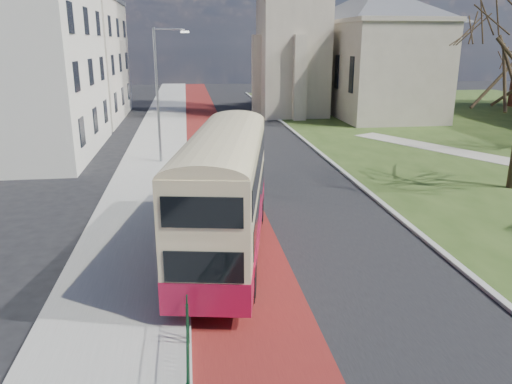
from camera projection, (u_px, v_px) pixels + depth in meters
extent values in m
plane|color=black|center=(288.00, 297.00, 14.86)|extent=(160.00, 160.00, 0.00)
cube|color=black|center=(252.00, 153.00, 34.03)|extent=(9.00, 120.00, 0.01)
cube|color=#591414|center=(212.00, 155.00, 33.68)|extent=(3.40, 120.00, 0.01)
cube|color=gray|center=(155.00, 155.00, 33.17)|extent=(4.00, 120.00, 0.12)
cube|color=#999993|center=(185.00, 155.00, 33.43)|extent=(0.25, 120.00, 0.13)
cube|color=#999993|center=(310.00, 145.00, 36.51)|extent=(0.25, 80.00, 0.13)
cylinder|color=#0D3B20|center=(186.00, 221.00, 17.96)|extent=(0.04, 24.00, 0.04)
cylinder|color=#0D3B20|center=(187.00, 246.00, 18.23)|extent=(0.04, 24.00, 0.04)
cube|color=#9F9380|center=(372.00, 70.00, 51.78)|extent=(9.00, 18.00, 9.00)
cube|color=silver|center=(9.00, 59.00, 32.10)|extent=(10.00, 14.00, 12.50)
cube|color=beige|center=(66.00, 62.00, 47.50)|extent=(10.00, 16.00, 11.00)
cylinder|color=gray|center=(157.00, 97.00, 30.16)|extent=(0.16, 0.16, 8.00)
cylinder|color=gray|center=(169.00, 29.00, 29.16)|extent=(1.80, 0.10, 0.10)
cube|color=silver|center=(185.00, 32.00, 29.32)|extent=(0.50, 0.18, 0.12)
cube|color=maroon|center=(226.00, 229.00, 17.64)|extent=(4.22, 10.53, 0.93)
cube|color=beige|center=(225.00, 179.00, 17.11)|extent=(4.19, 10.48, 2.71)
cube|color=black|center=(193.00, 200.00, 17.67)|extent=(1.60, 8.29, 0.89)
cube|color=black|center=(259.00, 201.00, 17.57)|extent=(1.60, 8.29, 0.89)
cube|color=black|center=(191.00, 163.00, 17.00)|extent=(1.75, 9.10, 0.84)
cube|color=black|center=(259.00, 164.00, 16.90)|extent=(1.75, 9.10, 0.84)
cube|color=black|center=(238.00, 167.00, 22.24)|extent=(2.07, 0.46, 0.98)
cube|color=black|center=(237.00, 136.00, 21.83)|extent=(2.07, 0.46, 0.84)
cube|color=orange|center=(237.00, 124.00, 21.68)|extent=(1.66, 0.40, 0.28)
cylinder|color=black|center=(210.00, 209.00, 21.16)|extent=(0.45, 1.01, 0.97)
cylinder|color=black|center=(260.00, 210.00, 21.06)|extent=(0.45, 1.01, 0.97)
cylinder|color=black|center=(180.00, 280.00, 14.87)|extent=(0.45, 1.01, 0.97)
cylinder|color=black|center=(251.00, 281.00, 14.77)|extent=(0.45, 1.01, 0.97)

